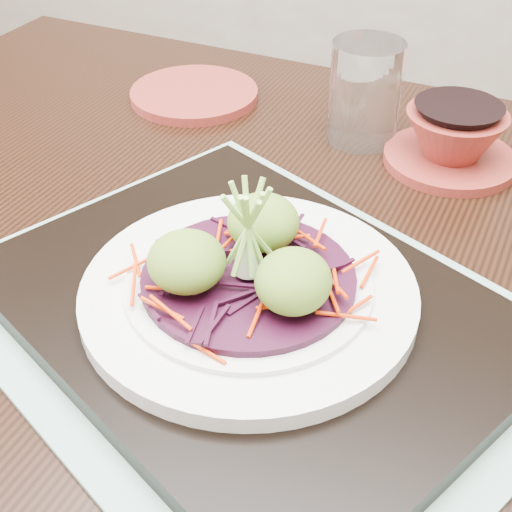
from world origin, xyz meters
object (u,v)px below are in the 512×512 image
(dining_table, at_px, (312,357))
(water_glass, at_px, (365,92))
(terracotta_bowl_set, at_px, (453,141))
(serving_tray, at_px, (249,308))
(white_plate, at_px, (249,291))
(terracotta_side_plate, at_px, (194,94))

(dining_table, distance_m, water_glass, 0.30)
(water_glass, distance_m, terracotta_bowl_set, 0.11)
(serving_tray, distance_m, white_plate, 0.02)
(dining_table, distance_m, terracotta_side_plate, 0.39)
(water_glass, bearing_deg, terracotta_side_plate, 168.05)
(dining_table, bearing_deg, water_glass, 100.09)
(serving_tray, relative_size, white_plate, 1.54)
(serving_tray, bearing_deg, water_glass, 115.33)
(dining_table, xyz_separation_m, water_glass, (-0.00, 0.25, 0.16))
(dining_table, relative_size, serving_tray, 3.46)
(terracotta_bowl_set, bearing_deg, serving_tray, -114.36)
(serving_tray, xyz_separation_m, water_glass, (0.03, 0.33, 0.04))
(water_glass, height_order, terracotta_bowl_set, water_glass)
(serving_tray, height_order, terracotta_side_plate, serving_tray)
(dining_table, relative_size, terracotta_side_plate, 8.69)
(serving_tray, xyz_separation_m, terracotta_bowl_set, (0.13, 0.30, 0.01))
(serving_tray, bearing_deg, white_plate, -55.14)
(serving_tray, distance_m, water_glass, 0.33)
(serving_tray, relative_size, terracotta_side_plate, 2.51)
(dining_table, height_order, water_glass, water_glass)
(serving_tray, xyz_separation_m, white_plate, (0.00, -0.00, 0.02))
(terracotta_side_plate, relative_size, water_glass, 1.43)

